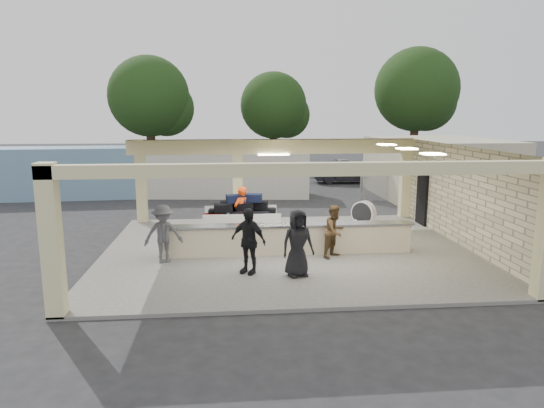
{
  "coord_description": "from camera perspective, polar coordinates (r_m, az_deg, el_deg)",
  "views": [
    {
      "loc": [
        -1.87,
        -15.55,
        4.6
      ],
      "look_at": [
        -0.38,
        1.0,
        1.46
      ],
      "focal_mm": 32.0,
      "sensor_mm": 36.0,
      "label": 1
    }
  ],
  "objects": [
    {
      "name": "passenger_a",
      "position": [
        15.36,
        7.41,
        -3.19
      ],
      "size": [
        0.85,
        0.8,
        1.67
      ],
      "primitive_type": "imported",
      "rotation": [
        0.0,
        0.0,
        0.72
      ],
      "color": "brown",
      "rests_on": "pavilion"
    },
    {
      "name": "car_white_a",
      "position": [
        30.9,
        16.26,
        3.21
      ],
      "size": [
        6.0,
        3.74,
        1.59
      ],
      "primitive_type": "imported",
      "rotation": [
        0.0,
        0.0,
        1.78
      ],
      "color": "silver",
      "rests_on": "ground"
    },
    {
      "name": "passenger_d",
      "position": [
        13.49,
        3.03,
        -4.59
      ],
      "size": [
        0.99,
        0.61,
        1.89
      ],
      "primitive_type": "imported",
      "rotation": [
        0.0,
        0.0,
        0.27
      ],
      "color": "black",
      "rests_on": "pavilion"
    },
    {
      "name": "passenger_b",
      "position": [
        13.71,
        -2.82,
        -4.34
      ],
      "size": [
        1.14,
        0.96,
        1.89
      ],
      "primitive_type": "imported",
      "rotation": [
        0.0,
        0.0,
        -0.61
      ],
      "color": "black",
      "rests_on": "pavilion"
    },
    {
      "name": "baggage_handler",
      "position": [
        17.56,
        -3.65,
        -1.0
      ],
      "size": [
        0.75,
        0.76,
        1.89
      ],
      "primitive_type": "imported",
      "rotation": [
        0.0,
        0.0,
        3.94
      ],
      "color": "#FC450D",
      "rests_on": "pavilion"
    },
    {
      "name": "container_white",
      "position": [
        27.18,
        -7.78,
        3.49
      ],
      "size": [
        11.52,
        3.41,
        2.46
      ],
      "primitive_type": "cube",
      "rotation": [
        0.0,
        0.0,
        -0.1
      ],
      "color": "silver",
      "rests_on": "ground"
    },
    {
      "name": "car_white_b",
      "position": [
        33.48,
        22.09,
        3.32
      ],
      "size": [
        5.03,
        2.72,
        1.51
      ],
      "primitive_type": "imported",
      "rotation": [
        0.0,
        0.0,
        1.78
      ],
      "color": "silver",
      "rests_on": "ground"
    },
    {
      "name": "container_blue",
      "position": [
        28.85,
        -23.46,
        3.4
      ],
      "size": [
        10.69,
        3.15,
        2.74
      ],
      "primitive_type": "cube",
      "rotation": [
        0.0,
        0.0,
        0.06
      ],
      "color": "#6B8FAB",
      "rests_on": "ground"
    },
    {
      "name": "drum_fan",
      "position": [
        19.53,
        10.73,
        -1.08
      ],
      "size": [
        0.92,
        0.91,
        1.07
      ],
      "rotation": [
        0.0,
        0.0,
        -0.77
      ],
      "color": "white",
      "rests_on": "pavilion"
    },
    {
      "name": "tree_mid",
      "position": [
        41.92,
        0.6,
        11.2
      ],
      "size": [
        6.0,
        5.6,
        8.0
      ],
      "color": "#382619",
      "rests_on": "ground"
    },
    {
      "name": "passenger_c",
      "position": [
        15.04,
        -12.67,
        -3.44
      ],
      "size": [
        1.22,
        0.66,
        1.79
      ],
      "primitive_type": "imported",
      "rotation": [
        0.0,
        0.0,
        0.24
      ],
      "color": "#46464A",
      "rests_on": "pavilion"
    },
    {
      "name": "pavilion",
      "position": [
        16.66,
        2.14,
        -0.56
      ],
      "size": [
        12.01,
        10.0,
        3.55
      ],
      "color": "#63625C",
      "rests_on": "ground"
    },
    {
      "name": "tree_left",
      "position": [
        40.14,
        -13.76,
        11.82
      ],
      "size": [
        6.6,
        6.3,
        9.0
      ],
      "color": "#382619",
      "rests_on": "ground"
    },
    {
      "name": "car_dark",
      "position": [
        32.52,
        8.97,
        3.8
      ],
      "size": [
        4.61,
        1.74,
        1.52
      ],
      "primitive_type": "imported",
      "rotation": [
        0.0,
        0.0,
        1.54
      ],
      "color": "black",
      "rests_on": "ground"
    },
    {
      "name": "fence",
      "position": [
        27.94,
        22.36,
        2.61
      ],
      "size": [
        12.06,
        0.06,
        2.03
      ],
      "color": "gray",
      "rests_on": "ground"
    },
    {
      "name": "baggage_counter",
      "position": [
        15.69,
        1.89,
        -4.13
      ],
      "size": [
        8.2,
        0.58,
        0.98
      ],
      "color": "beige",
      "rests_on": "pavilion"
    },
    {
      "name": "tree_right",
      "position": [
        43.84,
        16.94,
        12.37
      ],
      "size": [
        7.2,
        7.0,
        10.0
      ],
      "color": "#382619",
      "rests_on": "ground"
    },
    {
      "name": "adjacent_building",
      "position": [
        28.12,
        18.79,
        4.01
      ],
      "size": [
        6.0,
        8.0,
        3.2
      ],
      "primitive_type": "cube",
      "color": "beige",
      "rests_on": "ground"
    },
    {
      "name": "luggage_cart",
      "position": [
        17.67,
        -3.71,
        -1.19
      ],
      "size": [
        2.72,
        1.69,
        1.59
      ],
      "rotation": [
        0.0,
        0.0,
        -0.0
      ],
      "color": "white",
      "rests_on": "pavilion"
    },
    {
      "name": "ground",
      "position": [
        16.32,
        1.66,
        -5.67
      ],
      "size": [
        120.0,
        120.0,
        0.0
      ],
      "primitive_type": "plane",
      "color": "#242426",
      "rests_on": "ground"
    }
  ]
}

